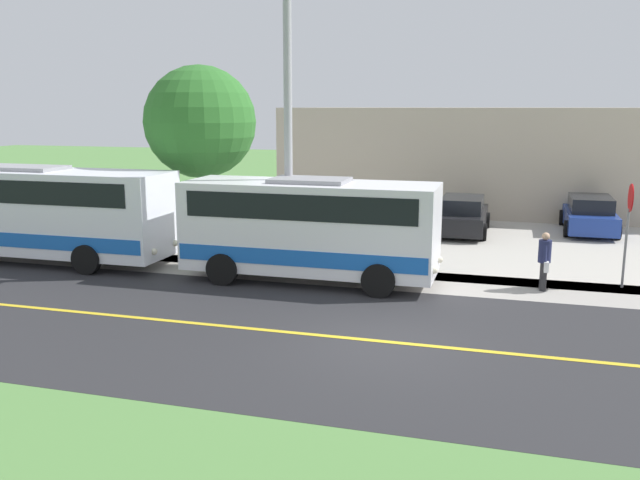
{
  "coord_description": "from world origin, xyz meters",
  "views": [
    {
      "loc": [
        13.28,
        2.38,
        4.9
      ],
      "look_at": [
        -3.5,
        -2.43,
        1.4
      ],
      "focal_mm": 37.38,
      "sensor_mm": 36.0,
      "label": 1
    }
  ],
  "objects_px": {
    "parked_car_far": "(589,215)",
    "stop_sign": "(629,217)",
    "shuttle_bus_front": "(310,225)",
    "parked_car_near": "(462,216)",
    "transit_bus_rear": "(21,208)",
    "tree_curbside": "(200,123)",
    "commercial_building": "(496,157)",
    "pedestrian_with_bags": "(544,260)",
    "street_light_pole": "(287,121)"
  },
  "relations": [
    {
      "from": "stop_sign",
      "to": "street_light_pole",
      "type": "xyz_separation_m",
      "value": [
        1.22,
        -9.33,
        2.54
      ]
    },
    {
      "from": "street_light_pole",
      "to": "commercial_building",
      "type": "xyz_separation_m",
      "value": [
        -16.52,
        5.46,
        -2.07
      ]
    },
    {
      "from": "tree_curbside",
      "to": "commercial_building",
      "type": "height_order",
      "value": "tree_curbside"
    },
    {
      "from": "street_light_pole",
      "to": "parked_car_near",
      "type": "height_order",
      "value": "street_light_pole"
    },
    {
      "from": "transit_bus_rear",
      "to": "stop_sign",
      "type": "relative_size",
      "value": 3.59
    },
    {
      "from": "stop_sign",
      "to": "transit_bus_rear",
      "type": "bearing_deg",
      "value": -84.91
    },
    {
      "from": "tree_curbside",
      "to": "shuttle_bus_front",
      "type": "bearing_deg",
      "value": 58.12
    },
    {
      "from": "street_light_pole",
      "to": "parked_car_near",
      "type": "xyz_separation_m",
      "value": [
        -8.27,
        4.45,
        -3.82
      ]
    },
    {
      "from": "shuttle_bus_front",
      "to": "parked_car_near",
      "type": "height_order",
      "value": "shuttle_bus_front"
    },
    {
      "from": "shuttle_bus_front",
      "to": "pedestrian_with_bags",
      "type": "bearing_deg",
      "value": 97.0
    },
    {
      "from": "shuttle_bus_front",
      "to": "transit_bus_rear",
      "type": "xyz_separation_m",
      "value": [
        -0.01,
        -9.76,
        0.06
      ]
    },
    {
      "from": "street_light_pole",
      "to": "tree_curbside",
      "type": "relative_size",
      "value": 1.3
    },
    {
      "from": "parked_car_near",
      "to": "commercial_building",
      "type": "relative_size",
      "value": 0.22
    },
    {
      "from": "parked_car_far",
      "to": "tree_curbside",
      "type": "distance_m",
      "value": 15.54
    },
    {
      "from": "pedestrian_with_bags",
      "to": "shuttle_bus_front",
      "type": "bearing_deg",
      "value": -83.0
    },
    {
      "from": "shuttle_bus_front",
      "to": "stop_sign",
      "type": "relative_size",
      "value": 2.52
    },
    {
      "from": "shuttle_bus_front",
      "to": "tree_curbside",
      "type": "relative_size",
      "value": 1.16
    },
    {
      "from": "transit_bus_rear",
      "to": "stop_sign",
      "type": "bearing_deg",
      "value": 95.09
    },
    {
      "from": "street_light_pole",
      "to": "shuttle_bus_front",
      "type": "bearing_deg",
      "value": 62.48
    },
    {
      "from": "pedestrian_with_bags",
      "to": "parked_car_near",
      "type": "distance_m",
      "value": 8.37
    },
    {
      "from": "tree_curbside",
      "to": "commercial_building",
      "type": "bearing_deg",
      "value": 146.17
    },
    {
      "from": "street_light_pole",
      "to": "parked_car_near",
      "type": "relative_size",
      "value": 1.86
    },
    {
      "from": "parked_car_near",
      "to": "shuttle_bus_front",
      "type": "bearing_deg",
      "value": -22.71
    },
    {
      "from": "pedestrian_with_bags",
      "to": "stop_sign",
      "type": "height_order",
      "value": "stop_sign"
    },
    {
      "from": "shuttle_bus_front",
      "to": "tree_curbside",
      "type": "height_order",
      "value": "tree_curbside"
    },
    {
      "from": "stop_sign",
      "to": "tree_curbside",
      "type": "bearing_deg",
      "value": -95.6
    },
    {
      "from": "transit_bus_rear",
      "to": "tree_curbside",
      "type": "bearing_deg",
      "value": 120.22
    },
    {
      "from": "transit_bus_rear",
      "to": "tree_curbside",
      "type": "height_order",
      "value": "tree_curbside"
    },
    {
      "from": "parked_car_far",
      "to": "commercial_building",
      "type": "distance_m",
      "value": 7.9
    },
    {
      "from": "shuttle_bus_front",
      "to": "street_light_pole",
      "type": "height_order",
      "value": "street_light_pole"
    },
    {
      "from": "parked_car_far",
      "to": "stop_sign",
      "type": "bearing_deg",
      "value": 0.32
    },
    {
      "from": "parked_car_near",
      "to": "parked_car_far",
      "type": "xyz_separation_m",
      "value": [
        -1.56,
        4.83,
        0.0
      ]
    },
    {
      "from": "shuttle_bus_front",
      "to": "transit_bus_rear",
      "type": "height_order",
      "value": "transit_bus_rear"
    },
    {
      "from": "street_light_pole",
      "to": "tree_curbside",
      "type": "xyz_separation_m",
      "value": [
        -2.52,
        -3.92,
        -0.12
      ]
    },
    {
      "from": "tree_curbside",
      "to": "parked_car_near",
      "type": "bearing_deg",
      "value": 124.48
    },
    {
      "from": "stop_sign",
      "to": "parked_car_near",
      "type": "height_order",
      "value": "stop_sign"
    },
    {
      "from": "transit_bus_rear",
      "to": "parked_car_near",
      "type": "xyz_separation_m",
      "value": [
        -8.68,
        13.4,
        -0.99
      ]
    },
    {
      "from": "shuttle_bus_front",
      "to": "street_light_pole",
      "type": "relative_size",
      "value": 0.89
    },
    {
      "from": "shuttle_bus_front",
      "to": "parked_car_near",
      "type": "distance_m",
      "value": 9.47
    },
    {
      "from": "shuttle_bus_front",
      "to": "parked_car_far",
      "type": "xyz_separation_m",
      "value": [
        -10.25,
        8.47,
        -0.93
      ]
    },
    {
      "from": "shuttle_bus_front",
      "to": "street_light_pole",
      "type": "bearing_deg",
      "value": -117.52
    },
    {
      "from": "stop_sign",
      "to": "parked_car_far",
      "type": "bearing_deg",
      "value": -179.68
    },
    {
      "from": "tree_curbside",
      "to": "transit_bus_rear",
      "type": "bearing_deg",
      "value": -59.78
    },
    {
      "from": "stop_sign",
      "to": "commercial_building",
      "type": "distance_m",
      "value": 15.79
    },
    {
      "from": "stop_sign",
      "to": "parked_car_near",
      "type": "distance_m",
      "value": 8.67
    },
    {
      "from": "transit_bus_rear",
      "to": "commercial_building",
      "type": "distance_m",
      "value": 22.24
    },
    {
      "from": "transit_bus_rear",
      "to": "tree_curbside",
      "type": "xyz_separation_m",
      "value": [
        -2.93,
        5.03,
        2.7
      ]
    },
    {
      "from": "transit_bus_rear",
      "to": "street_light_pole",
      "type": "distance_m",
      "value": 9.39
    },
    {
      "from": "pedestrian_with_bags",
      "to": "street_light_pole",
      "type": "relative_size",
      "value": 0.19
    },
    {
      "from": "commercial_building",
      "to": "pedestrian_with_bags",
      "type": "bearing_deg",
      "value": 6.14
    }
  ]
}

